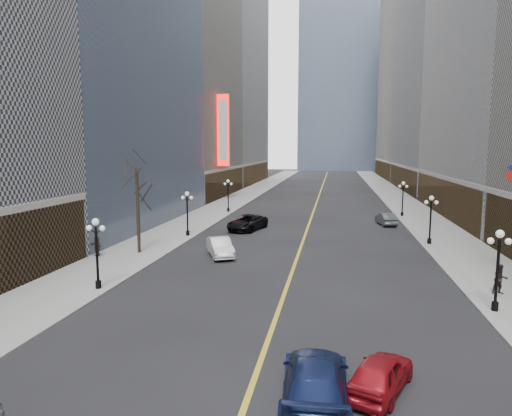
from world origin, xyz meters
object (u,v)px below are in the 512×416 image
at_px(car_sb_near, 315,381).
at_px(car_sb_mid, 380,374).
at_px(car_nb_far, 247,222).
at_px(streetlamp_east_2, 431,215).
at_px(streetlamp_east_3, 403,195).
at_px(car_sb_far, 386,219).
at_px(streetlamp_east_1, 498,262).
at_px(streetlamp_west_2, 187,209).
at_px(streetlamp_west_1, 97,246).
at_px(streetlamp_west_3, 228,192).
at_px(car_nb_mid, 220,247).

distance_m(car_sb_near, car_sb_mid, 2.67).
bearing_deg(car_nb_far, streetlamp_east_2, -0.93).
distance_m(streetlamp_east_3, car_sb_mid, 46.09).
relative_size(car_nb_far, car_sb_mid, 1.48).
relative_size(car_nb_far, car_sb_far, 1.37).
bearing_deg(streetlamp_east_1, streetlamp_west_2, 142.67).
relative_size(streetlamp_east_1, streetlamp_east_3, 1.00).
bearing_deg(car_nb_far, car_sb_mid, -56.51).
xyz_separation_m(streetlamp_west_1, car_nb_far, (5.26, 22.98, -2.06)).
distance_m(streetlamp_east_2, streetlamp_west_3, 29.68).
bearing_deg(streetlamp_west_2, streetlamp_east_1, -37.33).
height_order(streetlamp_east_1, car_sb_mid, streetlamp_east_1).
relative_size(streetlamp_east_1, streetlamp_east_2, 1.00).
xyz_separation_m(streetlamp_east_1, streetlamp_west_3, (-23.60, 36.00, 0.00)).
height_order(streetlamp_east_2, streetlamp_west_2, same).
height_order(streetlamp_east_2, streetlamp_east_3, same).
relative_size(streetlamp_west_1, streetlamp_west_2, 1.00).
height_order(streetlamp_west_1, streetlamp_west_3, same).
height_order(streetlamp_west_3, car_sb_mid, streetlamp_west_3).
bearing_deg(streetlamp_west_1, streetlamp_west_3, 90.00).
bearing_deg(streetlamp_west_1, car_nb_far, 77.10).
distance_m(streetlamp_east_2, car_sb_mid, 28.46).
xyz_separation_m(car_nb_mid, car_sb_far, (15.44, 18.60, -0.05)).
distance_m(streetlamp_east_2, car_sb_far, 11.56).
distance_m(streetlamp_east_2, streetlamp_west_1, 29.68).
relative_size(streetlamp_east_2, car_sb_near, 0.77).
relative_size(car_sb_near, car_sb_mid, 1.42).
bearing_deg(streetlamp_west_2, car_sb_far, 27.87).
height_order(streetlamp_east_3, car_sb_mid, streetlamp_east_3).
relative_size(streetlamp_east_1, car_sb_far, 1.02).
distance_m(streetlamp_west_3, car_sb_near, 48.92).
bearing_deg(car_nb_far, streetlamp_west_2, -122.35).
xyz_separation_m(streetlamp_east_2, car_sb_near, (-9.36, -28.75, -2.05)).
bearing_deg(streetlamp_west_1, streetlamp_east_1, 0.00).
height_order(car_nb_far, car_sb_far, car_nb_far).
relative_size(car_nb_mid, car_sb_near, 0.82).
height_order(streetlamp_west_1, car_nb_mid, streetlamp_west_1).
bearing_deg(streetlamp_east_2, car_sb_mid, -104.30).
bearing_deg(car_sb_far, car_sb_near, 70.46).
xyz_separation_m(streetlamp_east_3, car_nb_mid, (-18.24, -25.61, -2.11)).
relative_size(car_nb_mid, car_nb_far, 0.78).
bearing_deg(streetlamp_west_1, car_sb_near, -37.07).
relative_size(streetlamp_east_2, streetlamp_west_3, 1.00).
distance_m(car_nb_mid, car_nb_far, 12.58).
relative_size(streetlamp_west_2, car_nb_mid, 0.95).
bearing_deg(car_sb_far, car_nb_far, 11.02).
height_order(streetlamp_east_2, car_nb_mid, streetlamp_east_2).
distance_m(streetlamp_east_1, car_sb_far, 29.22).
bearing_deg(streetlamp_east_3, car_nb_far, -144.62).
bearing_deg(car_nb_mid, car_sb_near, -91.88).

